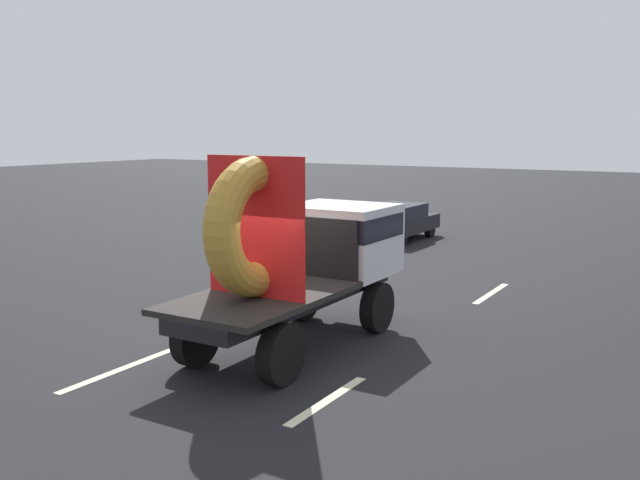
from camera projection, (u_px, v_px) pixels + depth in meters
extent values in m
plane|color=black|center=(258.00, 356.00, 12.05)|extent=(120.00, 120.00, 0.00)
cylinder|color=black|center=(303.00, 296.00, 14.28)|extent=(0.28, 0.97, 0.97)
cylinder|color=black|center=(377.00, 307.00, 13.42)|extent=(0.28, 0.97, 0.97)
cylinder|color=black|center=(196.00, 337.00, 11.48)|extent=(0.28, 0.97, 0.97)
cylinder|color=black|center=(281.00, 354.00, 10.61)|extent=(0.28, 0.97, 0.97)
cube|color=black|center=(291.00, 297.00, 12.31)|extent=(1.30, 5.23, 0.25)
cube|color=silver|center=(339.00, 239.00, 13.65)|extent=(2.00, 1.77, 1.35)
cube|color=black|center=(338.00, 224.00, 13.56)|extent=(2.02, 1.68, 0.44)
cube|color=black|center=(262.00, 297.00, 11.53)|extent=(2.00, 3.47, 0.10)
cube|color=black|center=(314.00, 247.00, 12.86)|extent=(1.80, 0.08, 1.10)
torus|color=#B7842D|center=(255.00, 227.00, 11.22)|extent=(0.57, 2.29, 2.29)
cube|color=red|center=(255.00, 227.00, 11.22)|extent=(1.90, 0.03, 2.29)
cylinder|color=black|center=(393.00, 226.00, 26.03)|extent=(0.21, 0.60, 0.60)
cylinder|color=black|center=(430.00, 229.00, 25.29)|extent=(0.21, 0.60, 0.60)
cylinder|color=black|center=(362.00, 235.00, 23.91)|extent=(0.21, 0.60, 0.60)
cylinder|color=black|center=(401.00, 238.00, 23.17)|extent=(0.21, 0.60, 0.60)
cube|color=black|center=(397.00, 225.00, 24.56)|extent=(1.68, 3.92, 0.51)
cube|color=black|center=(396.00, 211.00, 24.40)|extent=(1.51, 2.19, 0.47)
cube|color=beige|center=(131.00, 365.00, 11.55)|extent=(0.16, 2.97, 0.01)
cube|color=beige|center=(356.00, 278.00, 18.31)|extent=(0.16, 2.77, 0.01)
cube|color=beige|center=(328.00, 400.00, 10.07)|extent=(0.16, 2.12, 0.01)
cube|color=beige|center=(491.00, 293.00, 16.63)|extent=(0.16, 2.39, 0.01)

